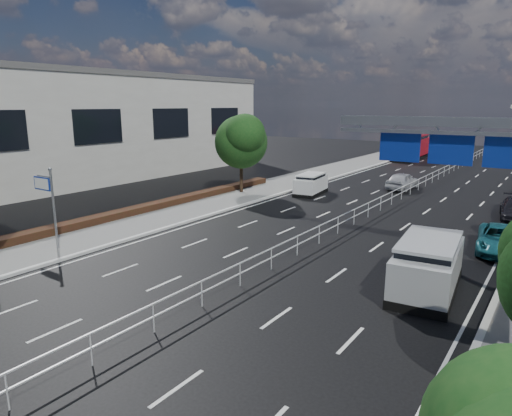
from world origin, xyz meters
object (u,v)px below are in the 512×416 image
Objects in this scene: toilet_sign at (47,194)px; near_car_silver at (402,181)px; red_bus at (412,146)px; parked_car_teal at (501,239)px; overhead_gantry at (468,144)px; white_minivan at (311,184)px; silver_minivan at (428,266)px; near_car_dark at (436,148)px.

near_car_silver is (9.58, 27.76, -2.19)m from toilet_sign.
red_bus is 2.34× the size of parked_car_teal.
overhead_gantry reaches higher than near_car_silver.
overhead_gantry reaches higher than parked_car_teal.
white_minivan is 8.76m from near_car_silver.
silver_minivan is at bearing 112.06° from near_car_silver.
toilet_sign reaches higher than parked_car_teal.
near_car_silver is 17.83m from parked_car_teal.
white_minivan is at bearing 52.83° from near_car_silver.
red_bus reaches higher than parked_car_teal.
silver_minivan is at bearing -56.53° from white_minivan.
white_minivan is at bearing 145.12° from parked_car_teal.
white_minivan is 41.54m from near_car_dark.
overhead_gantry is 1.89× the size of silver_minivan.
near_car_dark is at bearing -78.51° from near_car_silver.
toilet_sign is 0.90× the size of parked_car_teal.
overhead_gantry is at bearing 117.21° from near_car_silver.
near_car_dark is 0.92× the size of parked_car_teal.
toilet_sign is 0.98× the size of near_car_silver.
silver_minivan is at bearing 17.46° from toilet_sign.
near_car_dark is 58.61m from silver_minivan.
parked_car_teal is at bearing -35.84° from white_minivan.
near_car_silver is (5.61, 6.73, -0.10)m from white_minivan.
near_car_dark is 0.81× the size of silver_minivan.
white_minivan is at bearing -91.00° from red_bus.
white_minivan is 0.95× the size of near_car_dark.
overhead_gantry is (17.69, 10.05, 2.66)m from toilet_sign.
silver_minivan is (13.47, -15.54, 0.21)m from white_minivan.
overhead_gantry is at bearing 104.04° from near_car_dark.
silver_minivan reaches higher than near_car_dark.
parked_car_teal is (15.27, -8.25, -0.19)m from white_minivan.
overhead_gantry is 44.24m from red_bus.
overhead_gantry is 6.44m from silver_minivan.
red_bus is (-14.24, 41.70, -3.87)m from overhead_gantry.
near_car_dark is (4.14, 62.57, -2.22)m from toilet_sign.
red_bus is at bearing 86.18° from toilet_sign.
parked_car_teal is (19.25, 12.78, -2.28)m from toilet_sign.
red_bus reaches higher than near_car_dark.
near_car_silver is (6.13, -23.99, -0.98)m from red_bus.
overhead_gantry reaches higher than near_car_dark.
silver_minivan reaches higher than white_minivan.
overhead_gantry reaches higher than white_minivan.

